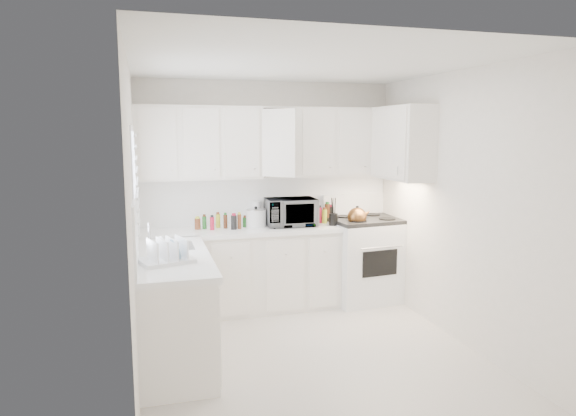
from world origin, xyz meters
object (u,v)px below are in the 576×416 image
object	(u,v)px
rice_cooker	(256,217)
dish_rack	(166,249)
stove	(365,248)
tea_kettle	(357,216)
utensil_crock	(333,211)
microwave	(291,209)

from	to	relation	value
rice_cooker	dish_rack	bearing A→B (deg)	-117.56
stove	dish_rack	distance (m)	2.73
tea_kettle	dish_rack	size ratio (longest dim) A/B	0.66
stove	rice_cooker	distance (m)	1.39
tea_kettle	utensil_crock	xyz separation A→B (m)	(-0.26, 0.09, 0.05)
dish_rack	stove	bearing A→B (deg)	11.83
rice_cooker	utensil_crock	distance (m)	0.89
tea_kettle	rice_cooker	size ratio (longest dim) A/B	1.18
microwave	rice_cooker	size ratio (longest dim) A/B	2.44
tea_kettle	rice_cooker	xyz separation A→B (m)	(-1.14, 0.25, -0.00)
rice_cooker	microwave	bearing A→B (deg)	4.29
rice_cooker	utensil_crock	world-z (taller)	utensil_crock
microwave	dish_rack	distance (m)	1.98
tea_kettle	rice_cooker	world-z (taller)	tea_kettle
rice_cooker	dish_rack	distance (m)	1.74
stove	tea_kettle	xyz separation A→B (m)	(-0.18, -0.16, 0.43)
stove	dish_rack	bearing A→B (deg)	-157.09
utensil_crock	dish_rack	bearing A→B (deg)	-147.71
tea_kettle	dish_rack	xyz separation A→B (m)	(-2.19, -1.13, -0.00)
tea_kettle	utensil_crock	bearing A→B (deg)	173.31
stove	utensil_crock	bearing A→B (deg)	-176.71
stove	utensil_crock	xyz separation A→B (m)	(-0.44, -0.07, 0.47)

